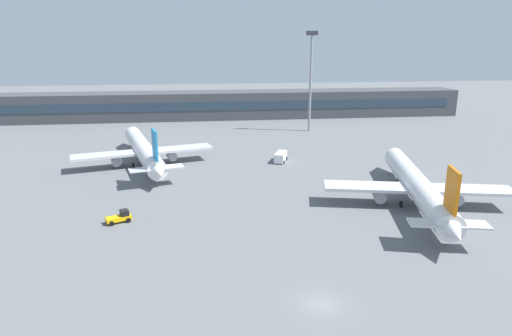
{
  "coord_description": "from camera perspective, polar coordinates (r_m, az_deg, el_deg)",
  "views": [
    {
      "loc": [
        -11.42,
        -38.39,
        25.72
      ],
      "look_at": [
        -1.7,
        40.0,
        3.0
      ],
      "focal_mm": 31.2,
      "sensor_mm": 36.0,
      "label": 1
    }
  ],
  "objects": [
    {
      "name": "baggage_tug_yellow",
      "position": [
        68.52,
        -17.02,
        -6.02
      ],
      "size": [
        3.9,
        2.9,
        1.75
      ],
      "color": "#F2B20C",
      "rests_on": "ground_plane"
    },
    {
      "name": "terminal_building",
      "position": [
        154.04,
        -2.78,
        8.11
      ],
      "size": [
        155.69,
        12.13,
        9.0
      ],
      "color": "#3F4247",
      "rests_on": "ground_plane"
    },
    {
      "name": "airplane_mid",
      "position": [
        98.61,
        -14.29,
        2.33
      ],
      "size": [
        29.42,
        41.43,
        10.42
      ],
      "color": "white",
      "rests_on": "ground_plane"
    },
    {
      "name": "service_van_white",
      "position": [
        97.82,
        3.18,
        1.45
      ],
      "size": [
        3.74,
        5.57,
        2.08
      ],
      "color": "white",
      "rests_on": "ground_plane"
    },
    {
      "name": "airplane_near",
      "position": [
        76.8,
        19.79,
        -1.97
      ],
      "size": [
        29.86,
        42.2,
        10.54
      ],
      "color": "silver",
      "rests_on": "ground_plane"
    },
    {
      "name": "floodlight_tower_west",
      "position": [
        130.63,
        7.03,
        11.75
      ],
      "size": [
        3.2,
        0.8,
        28.28
      ],
      "color": "gray",
      "rests_on": "ground_plane"
    },
    {
      "name": "ground_plane",
      "position": [
        83.29,
        1.16,
        -1.94
      ],
      "size": [
        400.0,
        400.0,
        0.0
      ],
      "primitive_type": "plane",
      "color": "slate"
    }
  ]
}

